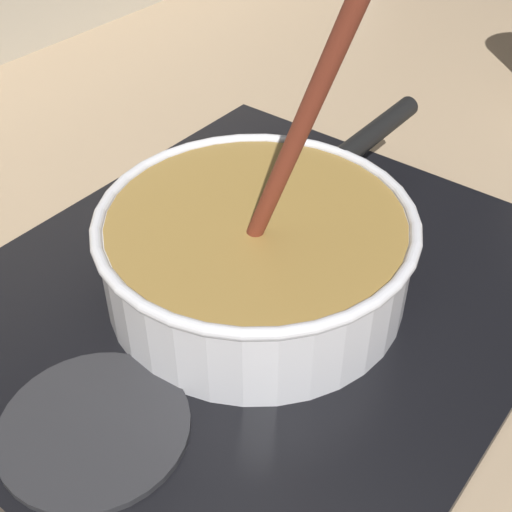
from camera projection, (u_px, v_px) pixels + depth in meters
The scene contains 5 objects.
ground at pixel (369, 428), 0.55m from camera, with size 2.40×1.60×0.04m, color #9E8466.
hob_plate at pixel (256, 294), 0.64m from camera, with size 0.56×0.48×0.01m, color black.
burner_ring at pixel (256, 286), 0.63m from camera, with size 0.20×0.20×0.01m, color #592D0C.
spare_burner at pixel (94, 427), 0.51m from camera, with size 0.15×0.15×0.01m, color #262628.
cooking_pan at pixel (257, 251), 0.60m from camera, with size 0.41×0.28×0.34m.
Camera 1 is at (-0.32, -0.13, 0.44)m, focal length 47.85 mm.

